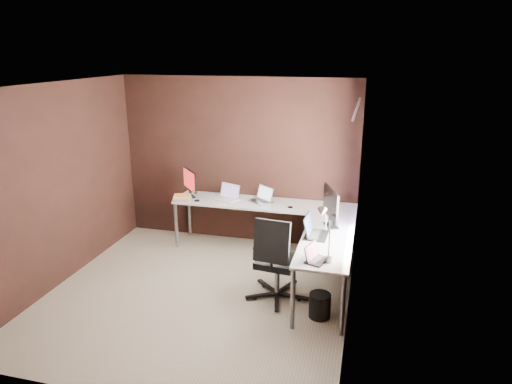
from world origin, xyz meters
TOP-DOWN VIEW (x-y plane):
  - room at (0.34, 0.07)m, footprint 3.60×3.60m
  - desk at (0.84, 1.04)m, footprint 2.65×2.25m
  - drawer_pedestal at (1.43, 1.15)m, footprint 0.42×0.50m
  - monitor_left at (-0.67, 1.50)m, footprint 0.34×0.38m
  - monitor_right at (1.49, 0.81)m, footprint 0.25×0.58m
  - laptop_white at (-0.08, 1.51)m, footprint 0.41×0.35m
  - laptop_silver at (0.44, 1.55)m, footprint 0.41×0.40m
  - laptop_black_big at (1.33, 0.46)m, footprint 0.28×0.39m
  - laptop_black_small at (1.43, -0.22)m, footprint 0.26×0.31m
  - book_stack at (-0.73, 1.32)m, footprint 0.29×0.26m
  - mouse_left at (-0.49, 1.30)m, footprint 0.11×0.09m
  - mouse_corner at (0.89, 1.36)m, footprint 0.08×0.06m
  - desk_lamp at (1.51, -0.16)m, footprint 0.19×0.22m
  - office_chair at (0.94, 0.16)m, footprint 0.59×0.59m
  - wastebasket at (1.50, -0.12)m, footprint 0.26×0.26m

SIDE VIEW (x-z plane):
  - wastebasket at x=1.50m, z-range 0.00..0.28m
  - drawer_pedestal at x=1.43m, z-range 0.00..0.60m
  - office_chair at x=0.94m, z-range -0.22..0.84m
  - desk at x=0.84m, z-range 0.31..1.04m
  - mouse_corner at x=0.89m, z-range 0.73..0.76m
  - mouse_left at x=-0.49m, z-range 0.73..0.77m
  - book_stack at x=-0.73m, z-range 0.73..0.81m
  - laptop_black_small at x=1.43m, z-range 0.68..0.86m
  - laptop_silver at x=0.44m, z-range 0.67..0.89m
  - laptop_white at x=-0.08m, z-range 0.67..0.89m
  - laptop_black_big at x=1.33m, z-range 0.66..0.91m
  - monitor_left at x=-0.67m, z-range 0.76..1.18m
  - monitor_right at x=1.49m, z-range 0.76..1.26m
  - desk_lamp at x=1.51m, z-range 0.80..1.38m
  - room at x=0.34m, z-range 0.03..2.53m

